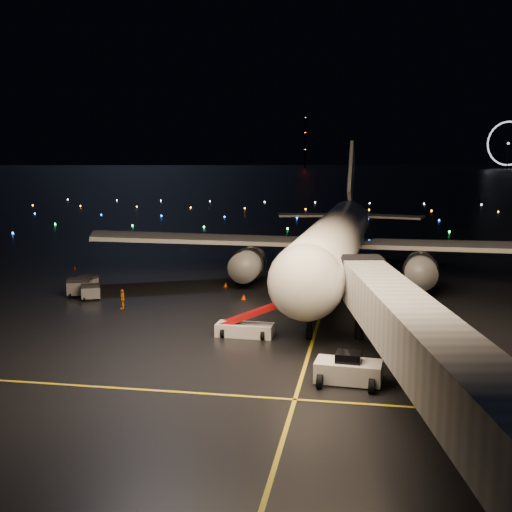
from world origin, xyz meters
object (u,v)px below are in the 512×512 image
Objects in this scene: pushback_tug at (348,368)px; baggage_cart_0 at (88,283)px; crew_c at (122,299)px; baggage_cart_2 at (79,288)px; belt_loader at (245,316)px; baggage_cart_1 at (91,292)px; airliner at (338,209)px.

baggage_cart_0 is at bearing 144.63° from pushback_tug.
crew_c is 7.62m from baggage_cart_2.
belt_loader is at bearing 53.35° from crew_c.
belt_loader is at bearing -54.61° from baggage_cart_1.
pushback_tug is at bearing 44.56° from crew_c.
airliner reaches higher than crew_c.
crew_c is 1.02× the size of baggage_cart_1.
pushback_tug is 12.55m from belt_loader.
crew_c is at bearing -40.82° from baggage_cart_0.
crew_c is 1.03× the size of baggage_cart_0.
pushback_tug is at bearing -45.82° from belt_loader.
pushback_tug reaches higher than baggage_cart_0.
baggage_cart_0 is 0.82× the size of baggage_cart_2.
baggage_cart_0 is at bearing 145.62° from belt_loader.
pushback_tug is 2.30× the size of baggage_cart_0.
baggage_cart_0 is (-6.81, 7.52, -0.16)m from crew_c.
belt_loader is 20.33m from baggage_cart_1.
baggage_cart_2 is (0.48, -3.28, 0.17)m from baggage_cart_0.
crew_c is at bearing -134.88° from airliner.
airliner is 27.07m from crew_c.
baggage_cart_1 is at bearing 148.05° from pushback_tug.
airliner reaches higher than belt_loader.
crew_c is at bearing -49.03° from baggage_cart_2.
baggage_cart_0 is at bearing 92.39° from baggage_cart_1.
belt_loader is 24.68m from baggage_cart_0.
belt_loader is at bearing -45.62° from baggage_cart_2.
pushback_tug is 2.23× the size of crew_c.
pushback_tug is at bearing -33.22° from baggage_cart_0.
belt_loader is at bearing 137.04° from pushback_tug.
airliner is 31.95× the size of baggage_cart_0.
baggage_cart_2 is at bearing -131.81° from crew_c.
baggage_cart_2 reaches higher than crew_c.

